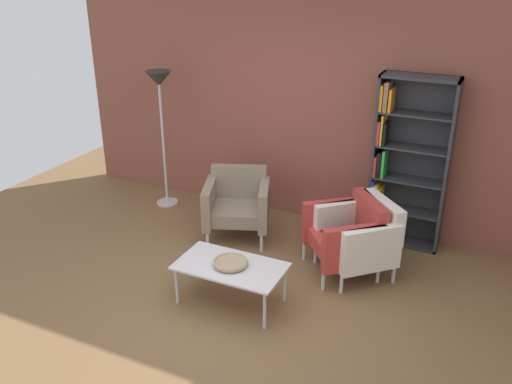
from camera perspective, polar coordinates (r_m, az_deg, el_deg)
The scene contains 9 objects.
ground_plane at distance 5.01m, azimuth -3.97°, elevation -13.62°, with size 8.32×8.32×0.00m, color brown.
brick_back_panel at distance 6.44m, azimuth 6.39°, elevation 9.33°, with size 6.40×0.12×2.90m, color brown.
bookshelf_tall at distance 6.14m, azimuth 15.20°, elevation 3.00°, with size 0.80×0.30×1.90m.
coffee_table_low at distance 5.08m, azimuth -2.68°, elevation -7.97°, with size 1.00×0.56×0.40m.
decorative_bowl at distance 5.04m, azimuth -2.70°, elevation -7.32°, with size 0.32×0.32×0.05m.
armchair_corner_red at distance 5.62m, azimuth 9.56°, elevation -4.39°, with size 0.94×0.95×0.78m.
armchair_near_window at distance 6.23m, azimuth -1.96°, elevation -1.13°, with size 0.89×0.86×0.78m.
armchair_spare_guest at distance 5.62m, azimuth 10.97°, elevation -4.51°, with size 0.95×0.95×0.78m.
floor_lamp_torchiere at distance 6.83m, azimuth -10.02°, elevation 9.94°, with size 0.32×0.32×1.74m.
Camera 1 is at (1.99, -3.45, 3.03)m, focal length 38.27 mm.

